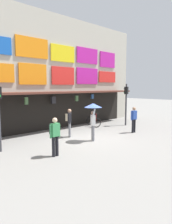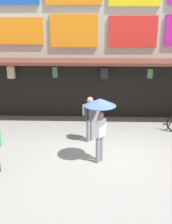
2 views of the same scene
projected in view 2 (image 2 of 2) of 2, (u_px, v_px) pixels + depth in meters
The scene contains 4 objects.
ground_plane at pixel (104, 156), 9.79m from camera, with size 80.00×80.00×0.00m, color gray.
shopfront at pixel (103, 26), 12.87m from camera, with size 18.00×2.60×8.00m.
pedestrian_in_green at pixel (89, 116), 10.68m from camera, with size 0.47×0.47×1.68m.
pedestrian_with_umbrella at pixel (100, 113), 8.93m from camera, with size 0.96×0.96×2.08m.
Camera 2 is at (-0.28, -8.84, 4.47)m, focal length 47.55 mm.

